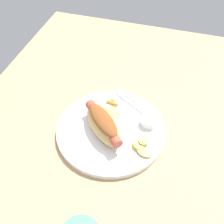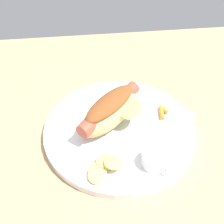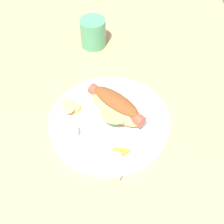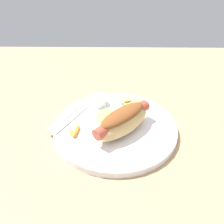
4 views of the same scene
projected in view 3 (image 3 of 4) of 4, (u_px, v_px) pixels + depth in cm
name	position (u px, v px, depth cm)	size (l,w,h in cm)	color
ground_plane	(98.00, 119.00, 79.84)	(120.00, 90.00, 1.80)	tan
plate	(110.00, 122.00, 77.10)	(29.34, 29.34, 1.60)	white
hot_dog	(116.00, 106.00, 75.01)	(15.01, 15.06, 5.98)	tan
sauce_ramekin	(69.00, 134.00, 72.39)	(4.43, 4.43, 2.31)	white
fork	(91.00, 155.00, 69.87)	(9.85, 15.36, 0.40)	silver
knife	(92.00, 164.00, 68.48)	(13.90, 1.40, 0.36)	silver
chips_pile	(71.00, 107.00, 78.00)	(6.73, 6.57, 2.15)	#E6CA63
carrot_garnish	(122.00, 151.00, 70.25)	(2.41, 3.83, 0.93)	orange
drinking_cup	(93.00, 33.00, 93.94)	(7.51, 7.51, 8.65)	#4C9E6B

